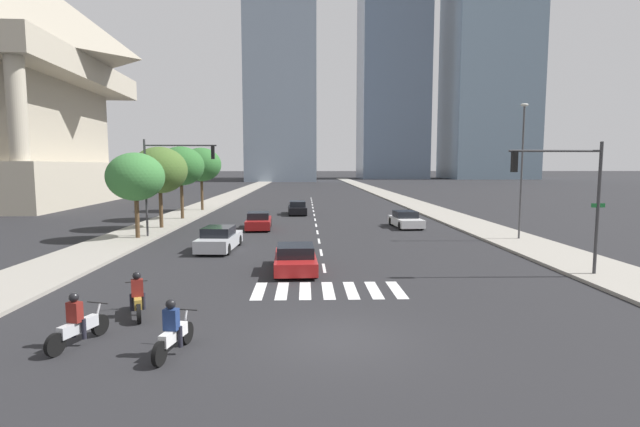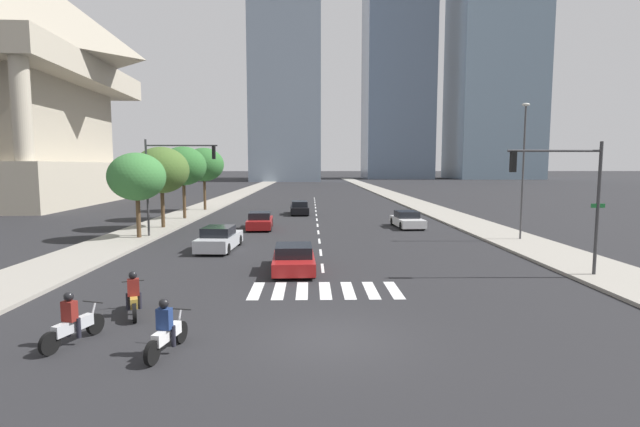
# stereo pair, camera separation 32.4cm
# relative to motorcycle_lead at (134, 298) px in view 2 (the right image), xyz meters

# --- Properties ---
(ground_plane) EXTENTS (800.00, 800.00, 0.00)m
(ground_plane) POSITION_rel_motorcycle_lead_xyz_m (6.33, -2.19, -0.58)
(ground_plane) COLOR #232326
(sidewalk_east) EXTENTS (4.00, 260.00, 0.15)m
(sidewalk_east) POSITION_rel_motorcycle_lead_xyz_m (19.02, 27.81, -0.51)
(sidewalk_east) COLOR gray
(sidewalk_east) RESTS_ON ground
(sidewalk_west) EXTENTS (4.00, 260.00, 0.15)m
(sidewalk_west) POSITION_rel_motorcycle_lead_xyz_m (-6.37, 27.81, -0.51)
(sidewalk_west) COLOR gray
(sidewalk_west) RESTS_ON ground
(crosswalk_near) EXTENTS (5.85, 2.59, 0.01)m
(crosswalk_near) POSITION_rel_motorcycle_lead_xyz_m (6.33, 2.91, -0.58)
(crosswalk_near) COLOR silver
(crosswalk_near) RESTS_ON ground
(lane_divider_center) EXTENTS (0.14, 50.00, 0.01)m
(lane_divider_center) POSITION_rel_motorcycle_lead_xyz_m (6.33, 30.91, -0.58)
(lane_divider_center) COLOR silver
(lane_divider_center) RESTS_ON ground
(motorcycle_lead) EXTENTS (1.05, 2.05, 1.49)m
(motorcycle_lead) POSITION_rel_motorcycle_lead_xyz_m (0.00, 0.00, 0.00)
(motorcycle_lead) COLOR black
(motorcycle_lead) RESTS_ON ground
(motorcycle_trailing) EXTENTS (0.97, 2.10, 1.49)m
(motorcycle_trailing) POSITION_rel_motorcycle_lead_xyz_m (-0.73, -2.46, -0.00)
(motorcycle_trailing) COLOR black
(motorcycle_trailing) RESTS_ON ground
(motorcycle_third) EXTENTS (0.76, 2.05, 1.49)m
(motorcycle_third) POSITION_rel_motorcycle_lead_xyz_m (2.02, -3.15, 0.00)
(motorcycle_third) COLOR black
(motorcycle_third) RESTS_ON ground
(sedan_red_0) EXTENTS (2.03, 4.51, 1.33)m
(sedan_red_0) POSITION_rel_motorcycle_lead_xyz_m (1.86, 20.75, 0.03)
(sedan_red_0) COLOR maroon
(sedan_red_0) RESTS_ON ground
(sedan_silver_1) EXTENTS (2.07, 4.66, 1.38)m
(sedan_silver_1) POSITION_rel_motorcycle_lead_xyz_m (0.47, 11.88, 0.05)
(sedan_silver_1) COLOR #B7BABF
(sedan_silver_1) RESTS_ON ground
(sedan_black_2) EXTENTS (1.97, 4.69, 1.34)m
(sedan_black_2) POSITION_rel_motorcycle_lead_xyz_m (4.65, 31.58, 0.03)
(sedan_black_2) COLOR black
(sedan_black_2) RESTS_ON ground
(sedan_white_3) EXTENTS (2.12, 4.39, 1.28)m
(sedan_white_3) POSITION_rel_motorcycle_lead_xyz_m (13.39, 21.48, 0.01)
(sedan_white_3) COLOR silver
(sedan_white_3) RESTS_ON ground
(sedan_red_4) EXTENTS (2.05, 4.39, 1.24)m
(sedan_red_4) POSITION_rel_motorcycle_lead_xyz_m (4.98, 6.37, -0.01)
(sedan_red_4) COLOR maroon
(sedan_red_4) RESTS_ON ground
(traffic_signal_near) EXTENTS (4.31, 0.28, 5.74)m
(traffic_signal_near) POSITION_rel_motorcycle_lead_xyz_m (16.63, 4.79, 3.49)
(traffic_signal_near) COLOR #333335
(traffic_signal_near) RESTS_ON sidewalk_east
(traffic_signal_far) EXTENTS (5.04, 0.28, 6.45)m
(traffic_signal_far) POSITION_rel_motorcycle_lead_xyz_m (-3.47, 16.48, 3.98)
(traffic_signal_far) COLOR #333335
(traffic_signal_far) RESTS_ON sidewalk_west
(street_lamp_east) EXTENTS (0.50, 0.24, 8.63)m
(street_lamp_east) POSITION_rel_motorcycle_lead_xyz_m (19.32, 14.64, 4.50)
(street_lamp_east) COLOR #3F3F42
(street_lamp_east) RESTS_ON sidewalk_east
(street_tree_nearest) EXTENTS (3.67, 3.67, 5.56)m
(street_tree_nearest) POSITION_rel_motorcycle_lead_xyz_m (-5.57, 15.77, 3.55)
(street_tree_nearest) COLOR #4C3823
(street_tree_nearest) RESTS_ON sidewalk_west
(street_tree_second) EXTENTS (4.12, 4.12, 6.13)m
(street_tree_second) POSITION_rel_motorcycle_lead_xyz_m (-5.57, 20.86, 3.93)
(street_tree_second) COLOR #4C3823
(street_tree_second) RESTS_ON sidewalk_west
(street_tree_third) EXTENTS (4.06, 4.06, 6.40)m
(street_tree_third) POSITION_rel_motorcycle_lead_xyz_m (-5.57, 26.99, 4.23)
(street_tree_third) COLOR #4C3823
(street_tree_third) RESTS_ON sidewalk_west
(street_tree_fourth) EXTENTS (4.18, 4.18, 6.60)m
(street_tree_fourth) POSITION_rel_motorcycle_lead_xyz_m (-5.57, 35.12, 4.37)
(street_tree_fourth) COLOR #4C3823
(street_tree_fourth) RESTS_ON sidewalk_west
(office_tower_center_skyline) EXTENTS (23.98, 24.37, 135.01)m
(office_tower_center_skyline) POSITION_rel_motorcycle_lead_xyz_m (38.04, 162.15, 61.37)
(office_tower_center_skyline) COLOR slate
(office_tower_center_skyline) RESTS_ON ground
(office_tower_right_skyline) EXTENTS (29.90, 26.70, 106.09)m
(office_tower_right_skyline) POSITION_rel_motorcycle_lead_xyz_m (73.36, 159.32, 47.11)
(office_tower_right_skyline) COLOR #7A93A8
(office_tower_right_skyline) RESTS_ON ground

